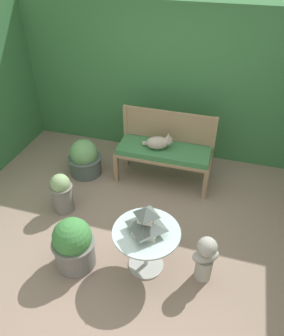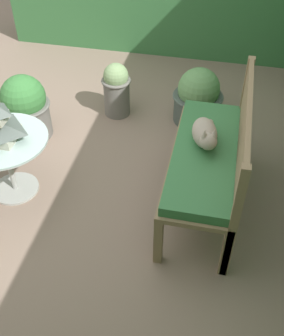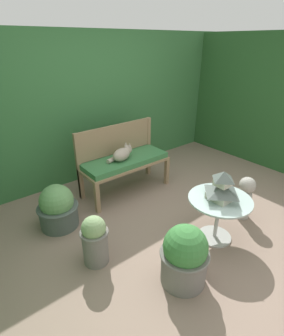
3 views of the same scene
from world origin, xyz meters
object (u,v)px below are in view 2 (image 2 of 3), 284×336
object	(u,v)px
garden_bench	(205,159)
potted_plant_path_edge	(116,89)
potted_plant_patio_mid	(198,98)
patio_table	(5,151)
potted_plant_table_near	(25,108)
cat	(206,134)

from	to	relation	value
garden_bench	potted_plant_path_edge	xyz separation A→B (m)	(-1.11, -1.00, -0.18)
potted_plant_patio_mid	potted_plant_path_edge	world-z (taller)	potted_plant_patio_mid
patio_table	potted_plant_table_near	distance (m)	0.80
garden_bench	cat	xyz separation A→B (m)	(-0.07, -0.02, 0.18)
patio_table	potted_plant_table_near	xyz separation A→B (m)	(-0.76, -0.19, -0.12)
potted_plant_table_near	patio_table	bearing A→B (deg)	14.11
patio_table	potted_plant_path_edge	size ratio (longest dim) A/B	1.25
garden_bench	potted_plant_path_edge	world-z (taller)	potted_plant_path_edge
cat	patio_table	distance (m)	1.58
potted_plant_patio_mid	garden_bench	bearing A→B (deg)	8.43
garden_bench	potted_plant_path_edge	bearing A→B (deg)	-138.01
potted_plant_patio_mid	potted_plant_table_near	size ratio (longest dim) A/B	0.90
patio_table	potted_plant_patio_mid	world-z (taller)	potted_plant_patio_mid
patio_table	potted_plant_table_near	world-z (taller)	potted_plant_table_near
potted_plant_patio_mid	potted_plant_table_near	distance (m)	1.69
patio_table	potted_plant_table_near	bearing A→B (deg)	-165.89
patio_table	potted_plant_path_edge	xyz separation A→B (m)	(-1.30, 0.56, -0.14)
potted_plant_patio_mid	cat	bearing A→B (deg)	7.81
potted_plant_patio_mid	potted_plant_path_edge	xyz separation A→B (m)	(0.06, -0.83, 0.03)
potted_plant_path_edge	patio_table	bearing A→B (deg)	-23.31
cat	potted_plant_table_near	xyz separation A→B (m)	(-0.50, -1.73, -0.35)
cat	potted_plant_table_near	world-z (taller)	cat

